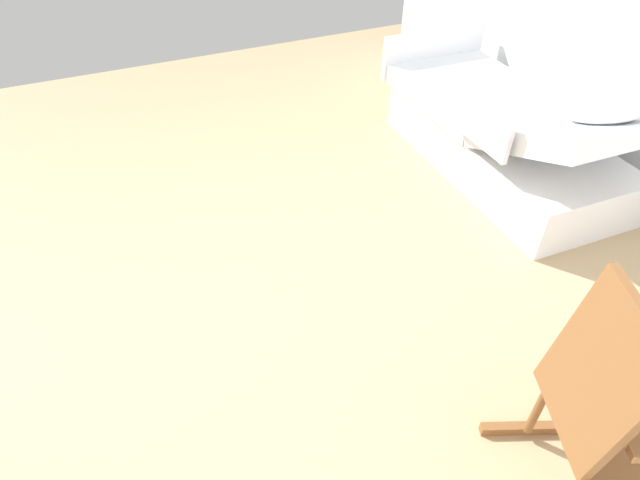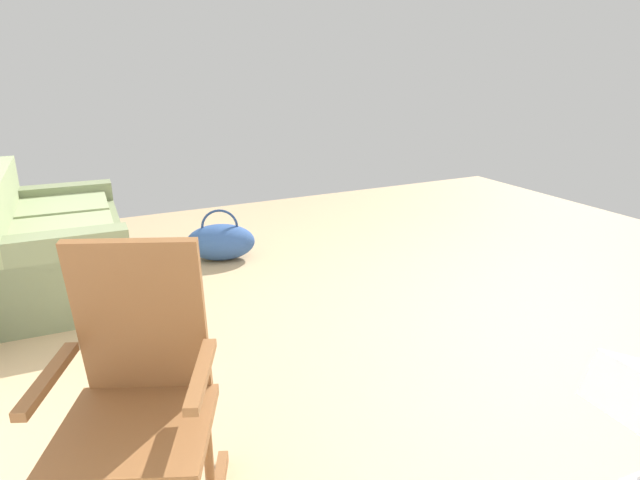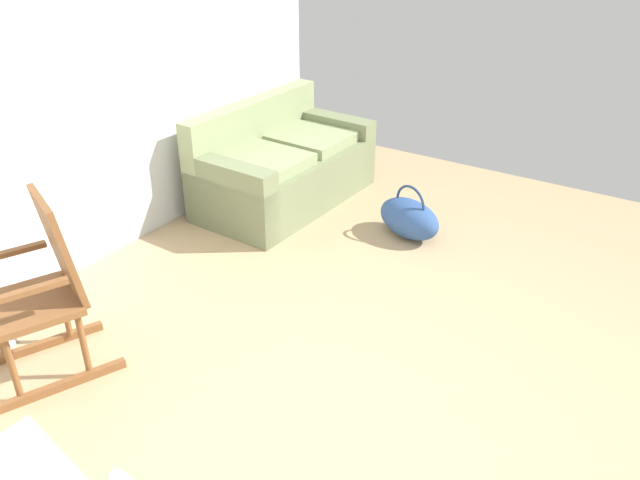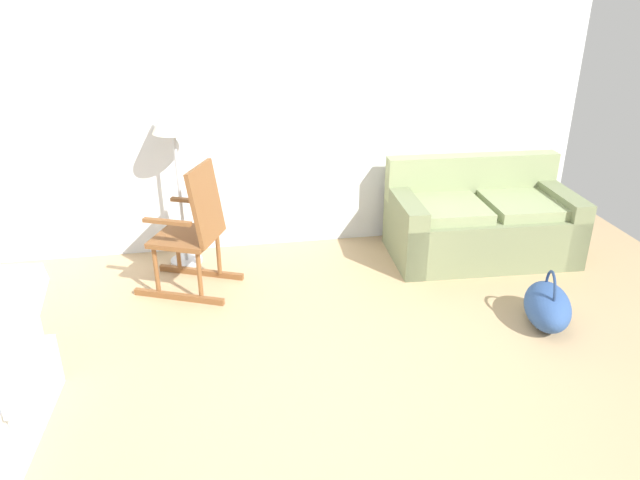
# 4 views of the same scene
# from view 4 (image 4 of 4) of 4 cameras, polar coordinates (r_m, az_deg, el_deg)

# --- Properties ---
(ground_plane) EXTENTS (6.79, 6.79, 0.00)m
(ground_plane) POSITION_cam_4_polar(r_m,az_deg,el_deg) (3.55, 1.35, -17.72)
(ground_plane) COLOR tan
(back_wall) EXTENTS (5.63, 0.10, 2.70)m
(back_wall) POSITION_cam_4_polar(r_m,az_deg,el_deg) (5.36, -4.07, 13.22)
(back_wall) COLOR silver
(back_wall) RESTS_ON ground
(couch) EXTENTS (1.63, 0.91, 0.85)m
(couch) POSITION_cam_4_polar(r_m,az_deg,el_deg) (5.55, 15.09, 1.57)
(couch) COLOR #737D57
(couch) RESTS_ON ground
(rocking_chair) EXTENTS (0.88, 0.73, 1.05)m
(rocking_chair) POSITION_cam_4_polar(r_m,az_deg,el_deg) (4.80, -11.98, 0.80)
(rocking_chair) COLOR brown
(rocking_chair) RESTS_ON ground
(floor_lamp) EXTENTS (0.34, 0.34, 1.48)m
(floor_lamp) POSITION_cam_4_polar(r_m,az_deg,el_deg) (5.06, -13.90, 10.51)
(floor_lamp) COLOR #B2B5BA
(floor_lamp) RESTS_ON ground
(duffel_bag) EXTENTS (0.48, 0.63, 0.43)m
(duffel_bag) POSITION_cam_4_polar(r_m,az_deg,el_deg) (4.66, 20.93, -5.92)
(duffel_bag) COLOR #2D4C84
(duffel_bag) RESTS_ON ground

